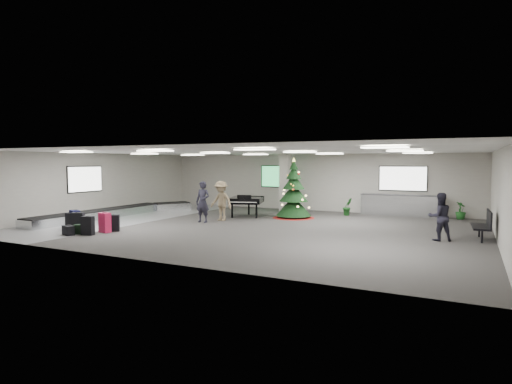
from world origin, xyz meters
The scene contains 20 objects.
ground centered at (0.00, 0.00, 0.00)m, with size 18.00×18.00×0.00m, color #343330.
room_envelope centered at (-0.38, 0.67, 2.33)m, with size 18.02×14.02×3.21m.
baggage_carousel centered at (-7.84, -0.08, 0.21)m, with size 2.28×9.71×0.43m.
service_counter centered at (5.00, 6.65, 0.55)m, with size 4.05×0.65×1.08m.
suitcase_0 centered at (-5.63, -4.36, 0.38)m, with size 0.56×0.47×0.78m.
suitcase_1 centered at (-4.69, -4.70, 0.35)m, with size 0.50×0.34×0.73m.
pink_suitcase centered at (-4.58, -3.97, 0.39)m, with size 0.54×0.38×0.79m.
suitcase_3 centered at (-4.47, -3.62, 0.33)m, with size 0.49×0.45×0.67m.
navy_suitcase centered at (-6.18, -4.01, 0.40)m, with size 0.59×0.48×0.81m.
suitcase_5 centered at (-6.33, -4.10, 0.34)m, with size 0.50×0.34×0.70m.
green_duffel centered at (-5.08, -4.65, 0.18)m, with size 0.61×0.53×0.38m.
black_duffel centered at (-5.34, -5.05, 0.18)m, with size 0.62×0.47×0.38m.
christmas_tree centered at (0.38, 3.41, 1.01)m, with size 2.08×2.08×2.96m.
grand_piano centered at (-1.96, 2.87, 0.81)m, with size 2.06×2.37×1.14m.
bench centered at (8.61, 0.80, 0.59)m, with size 0.64×1.69×1.05m.
traveler_a centered at (-2.72, 0.09, 0.94)m, with size 0.68×0.45×1.88m, color black.
traveler_b centered at (-2.27, 0.96, 0.93)m, with size 1.20×0.69×1.86m, color #7E6B4E.
traveler_bench centered at (7.21, -0.02, 0.84)m, with size 0.82×0.64×1.68m, color black.
potted_plant_left centered at (2.50, 5.57, 0.45)m, with size 0.50×0.40×0.91m, color #123917.
potted_plant_right centered at (7.75, 6.50, 0.42)m, with size 0.48×0.48×0.85m, color #123917.
Camera 1 is at (8.13, -16.09, 2.74)m, focal length 30.00 mm.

